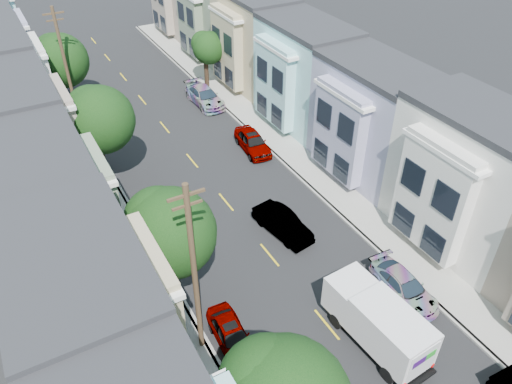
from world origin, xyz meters
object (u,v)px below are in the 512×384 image
Objects in this scene: tree_d at (99,121)px; parked_left_d at (167,232)px; fedex_truck at (378,321)px; parked_right_d at (205,96)px; utility_pole_near at (195,275)px; utility_pole_far at (67,69)px; parked_right_b at (404,287)px; tree_e at (60,61)px; lead_sedan at (283,224)px; tree_c at (168,234)px; parked_left_c at (231,335)px; parked_right_c at (253,142)px; tree_far_r at (208,48)px.

parked_left_d is at bearing -79.83° from tree_d.
parked_right_d is (3.42, 28.35, -0.80)m from fedex_truck.
utility_pole_near reaches higher than tree_d.
tree_d is 16.17m from utility_pole_near.
parked_right_b is (11.20, -28.35, -4.49)m from utility_pole_far.
utility_pole_near is at bearing 148.93° from fedex_truck.
tree_e is 1.60× the size of lead_sedan.
utility_pole_near is at bearing -89.99° from tree_d.
tree_c is at bearing -90.00° from tree_e.
tree_c reaches higher than parked_left_c.
parked_left_c is 9.96m from parked_right_b.
utility_pole_far is at bearing 89.99° from tree_d.
parked_right_b is at bearing -58.83° from tree_d.
parked_right_b is 26.69m from parked_right_d.
lead_sedan is 0.94× the size of parked_right_c.
utility_pole_far is at bearing 112.81° from parked_right_b.
parked_right_d is at bearing 71.70° from parked_left_c.
tree_c is 1.67× the size of parked_right_b.
parked_right_d is (0.00, 9.27, 0.00)m from parked_right_c.
parked_left_d is (1.40, -17.64, -4.51)m from utility_pole_far.
fedex_truck is 3.91m from parked_right_b.
parked_right_c is 9.27m from parked_right_d.
tree_c is 1.43× the size of parked_right_d.
tree_c is 22.70m from utility_pole_far.
utility_pole_far is at bearing 100.70° from fedex_truck.
lead_sedan is 1.01× the size of parked_right_b.
tree_e is at bearing 110.85° from parked_right_b.
tree_e is 25.36m from lead_sedan.
tree_c is 11.21m from fedex_truck.
tree_d is 12.94m from tree_e.
parked_left_d is 18.75m from parked_right_d.
utility_pole_near is 2.46× the size of parked_left_c.
parked_left_c is at bearing -112.73° from tree_far_r.
tree_d is 22.10m from parked_right_b.
tree_e is 34.15m from fedex_truck.
tree_d is at bearing -179.81° from parked_right_c.
lead_sedan is at bearing 84.40° from fedex_truck.
tree_e is 1.29× the size of tree_far_r.
utility_pole_far is at bearing 170.38° from parked_right_d.
tree_d is 1.46× the size of parked_right_d.
parked_right_c reaches higher than parked_left_c.
tree_c reaches higher than parked_right_c.
tree_far_r reaches higher than fedex_truck.
parked_left_c is 0.86× the size of parked_right_c.
utility_pole_far reaches higher than parked_left_c.
tree_far_r reaches higher than parked_right_d.
fedex_truck is at bearing -101.53° from lead_sedan.
tree_c is 27.65m from tree_far_r.
fedex_truck reaches higher than parked_right_c.
fedex_truck is at bearing -99.73° from tree_far_r.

